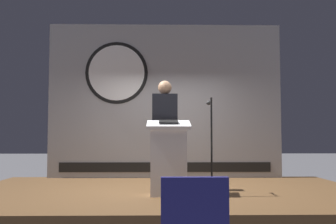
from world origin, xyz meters
name	(u,v)px	position (x,y,z in m)	size (l,w,h in m)	color
ground_plane	(167,209)	(0.00, 0.00, 0.00)	(40.00, 40.00, 0.00)	#4C4C51
stage_platform	(167,199)	(0.00, 0.00, 0.15)	(6.40, 4.00, 0.30)	brown
banner_display	(164,100)	(-0.03, 1.85, 1.92)	(4.87, 0.12, 3.22)	#9E9EA3
podium	(169,158)	(0.02, -0.57, 0.84)	(0.64, 0.50, 1.10)	silver
speaker_person	(165,134)	(-0.03, -0.09, 1.20)	(0.40, 0.26, 1.75)	black
microphone_stand	(211,162)	(0.63, -0.68, 0.79)	(0.24, 0.46, 1.41)	black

